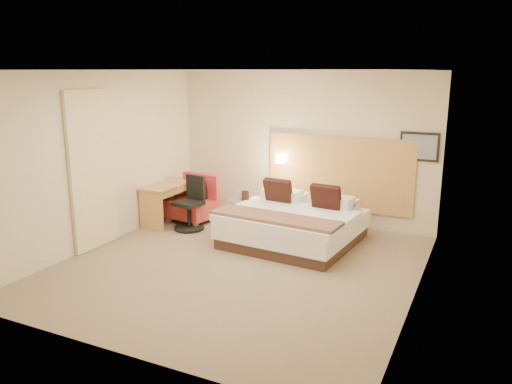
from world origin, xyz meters
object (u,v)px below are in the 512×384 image
at_px(side_table, 241,213).
at_px(desk, 169,192).
at_px(desk_chair, 191,208).
at_px(bed, 294,223).
at_px(lounge_chair, 194,203).

distance_m(side_table, desk, 1.41).
relative_size(side_table, desk_chair, 0.55).
height_order(bed, desk, bed).
relative_size(bed, side_table, 4.12).
relative_size(bed, lounge_chair, 2.37).
relative_size(lounge_chair, desk_chair, 0.96).
relative_size(lounge_chair, desk, 0.77).
height_order(side_table, desk_chair, desk_chair).
xyz_separation_m(side_table, desk_chair, (-0.80, -0.38, 0.10)).
relative_size(side_table, desk, 0.44).
bearing_deg(side_table, lounge_chair, 175.91).
bearing_deg(lounge_chair, desk, -145.66).
distance_m(bed, lounge_chair, 2.12).
relative_size(bed, desk, 1.83).
bearing_deg(desk_chair, desk, 160.43).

